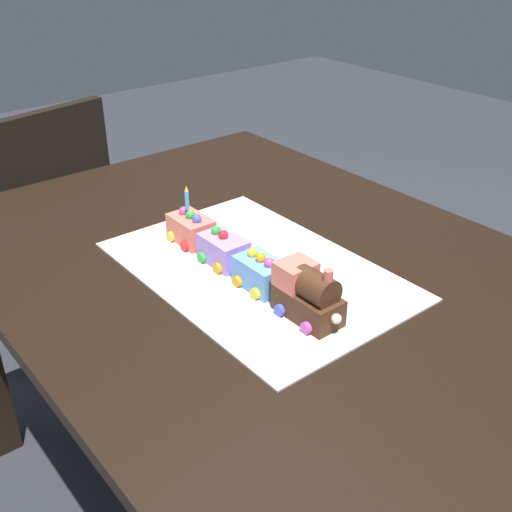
{
  "coord_description": "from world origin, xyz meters",
  "views": [
    {
      "loc": [
        -0.86,
        0.71,
        1.38
      ],
      "look_at": [
        -0.01,
        0.03,
        0.77
      ],
      "focal_mm": 44.14,
      "sensor_mm": 36.0,
      "label": 1
    }
  ],
  "objects_px": {
    "cake_locomotive": "(308,294)",
    "cake_car_tanker_coral": "(191,229)",
    "cake_car_gondola_sky_blue": "(261,273)",
    "cake_car_hopper_lavender": "(224,250)",
    "chair": "(42,220)",
    "birthday_candle": "(187,198)",
    "dining_table": "(263,307)"
  },
  "relations": [
    {
      "from": "dining_table",
      "to": "cake_car_hopper_lavender",
      "type": "bearing_deg",
      "value": 53.02
    },
    {
      "from": "cake_car_hopper_lavender",
      "to": "dining_table",
      "type": "bearing_deg",
      "value": -126.98
    },
    {
      "from": "cake_car_gondola_sky_blue",
      "to": "cake_car_hopper_lavender",
      "type": "xyz_separation_m",
      "value": [
        0.12,
        0.0,
        -0.0
      ]
    },
    {
      "from": "cake_car_gondola_sky_blue",
      "to": "birthday_candle",
      "type": "bearing_deg",
      "value": -0.0
    },
    {
      "from": "cake_locomotive",
      "to": "cake_car_tanker_coral",
      "type": "distance_m",
      "value": 0.37
    },
    {
      "from": "chair",
      "to": "cake_car_tanker_coral",
      "type": "xyz_separation_m",
      "value": [
        -0.87,
        -0.03,
        0.3
      ]
    },
    {
      "from": "chair",
      "to": "birthday_candle",
      "type": "height_order",
      "value": "birthday_candle"
    },
    {
      "from": "dining_table",
      "to": "chair",
      "type": "xyz_separation_m",
      "value": [
        1.03,
        0.09,
        -0.16
      ]
    },
    {
      "from": "cake_car_hopper_lavender",
      "to": "birthday_candle",
      "type": "distance_m",
      "value": 0.14
    },
    {
      "from": "cake_car_hopper_lavender",
      "to": "cake_car_tanker_coral",
      "type": "xyz_separation_m",
      "value": [
        0.12,
        0.0,
        0.0
      ]
    },
    {
      "from": "chair",
      "to": "cake_car_gondola_sky_blue",
      "type": "relative_size",
      "value": 8.6
    },
    {
      "from": "dining_table",
      "to": "birthday_candle",
      "type": "height_order",
      "value": "birthday_candle"
    },
    {
      "from": "cake_car_hopper_lavender",
      "to": "birthday_candle",
      "type": "relative_size",
      "value": 1.86
    },
    {
      "from": "chair",
      "to": "cake_car_gondola_sky_blue",
      "type": "distance_m",
      "value": 1.14
    },
    {
      "from": "cake_car_tanker_coral",
      "to": "birthday_candle",
      "type": "relative_size",
      "value": 1.86
    },
    {
      "from": "chair",
      "to": "cake_locomotive",
      "type": "bearing_deg",
      "value": 79.98
    },
    {
      "from": "dining_table",
      "to": "cake_locomotive",
      "type": "height_order",
      "value": "cake_locomotive"
    },
    {
      "from": "cake_car_gondola_sky_blue",
      "to": "cake_car_tanker_coral",
      "type": "bearing_deg",
      "value": 0.0
    },
    {
      "from": "cake_car_gondola_sky_blue",
      "to": "chair",
      "type": "bearing_deg",
      "value": 1.43
    },
    {
      "from": "cake_car_gondola_sky_blue",
      "to": "cake_car_tanker_coral",
      "type": "xyz_separation_m",
      "value": [
        0.24,
        0.0,
        0.0
      ]
    },
    {
      "from": "cake_car_gondola_sky_blue",
      "to": "birthday_candle",
      "type": "height_order",
      "value": "birthday_candle"
    },
    {
      "from": "cake_locomotive",
      "to": "cake_car_tanker_coral",
      "type": "bearing_deg",
      "value": 0.0
    },
    {
      "from": "cake_car_hopper_lavender",
      "to": "birthday_candle",
      "type": "xyz_separation_m",
      "value": [
        0.13,
        -0.0,
        0.07
      ]
    },
    {
      "from": "dining_table",
      "to": "cake_locomotive",
      "type": "relative_size",
      "value": 10.0
    },
    {
      "from": "dining_table",
      "to": "cake_car_hopper_lavender",
      "type": "relative_size",
      "value": 14.0
    },
    {
      "from": "dining_table",
      "to": "cake_car_tanker_coral",
      "type": "relative_size",
      "value": 14.0
    },
    {
      "from": "chair",
      "to": "cake_locomotive",
      "type": "distance_m",
      "value": 1.27
    },
    {
      "from": "cake_car_tanker_coral",
      "to": "cake_locomotive",
      "type": "bearing_deg",
      "value": -180.0
    },
    {
      "from": "chair",
      "to": "cake_car_gondola_sky_blue",
      "type": "bearing_deg",
      "value": 80.13
    },
    {
      "from": "dining_table",
      "to": "chair",
      "type": "distance_m",
      "value": 1.05
    },
    {
      "from": "dining_table",
      "to": "cake_car_gondola_sky_blue",
      "type": "height_order",
      "value": "cake_car_gondola_sky_blue"
    },
    {
      "from": "cake_car_gondola_sky_blue",
      "to": "cake_car_tanker_coral",
      "type": "distance_m",
      "value": 0.24
    }
  ]
}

